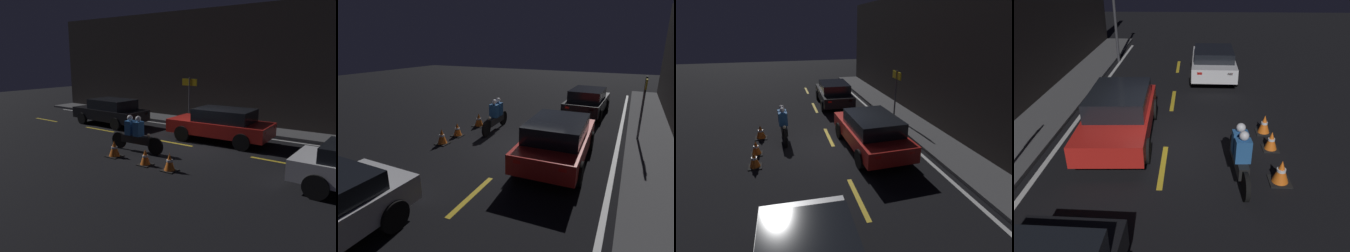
# 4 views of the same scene
# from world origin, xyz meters

# --- Properties ---
(ground_plane) EXTENTS (56.00, 56.00, 0.00)m
(ground_plane) POSITION_xyz_m (0.00, 0.00, 0.00)
(ground_plane) COLOR black
(raised_curb) EXTENTS (28.00, 1.69, 0.13)m
(raised_curb) POSITION_xyz_m (0.00, 4.20, 0.07)
(raised_curb) COLOR #4C4C4F
(raised_curb) RESTS_ON ground
(lane_dash_c) EXTENTS (2.00, 0.14, 0.01)m
(lane_dash_c) POSITION_xyz_m (-1.00, 0.00, 0.00)
(lane_dash_c) COLOR gold
(lane_dash_c) RESTS_ON ground
(lane_dash_d) EXTENTS (2.00, 0.14, 0.01)m
(lane_dash_d) POSITION_xyz_m (3.50, 0.00, 0.00)
(lane_dash_d) COLOR gold
(lane_dash_d) RESTS_ON ground
(lane_dash_e) EXTENTS (2.00, 0.14, 0.01)m
(lane_dash_e) POSITION_xyz_m (8.00, 0.00, 0.00)
(lane_dash_e) COLOR gold
(lane_dash_e) RESTS_ON ground
(lane_solid_kerb) EXTENTS (25.20, 0.14, 0.01)m
(lane_solid_kerb) POSITION_xyz_m (0.00, 3.10, 0.00)
(lane_solid_kerb) COLOR silver
(lane_solid_kerb) RESTS_ON ground
(taxi_red) EXTENTS (4.40, 2.09, 1.44)m
(taxi_red) POSITION_xyz_m (0.57, 1.38, 0.78)
(taxi_red) COLOR red
(taxi_red) RESTS_ON ground
(sedan_white) EXTENTS (4.12, 2.06, 1.32)m
(sedan_white) POSITION_xyz_m (6.45, -1.65, 0.73)
(sedan_white) COLOR silver
(sedan_white) RESTS_ON ground
(motorcycle) EXTENTS (2.42, 0.39, 1.40)m
(motorcycle) POSITION_xyz_m (-1.42, -1.89, 0.65)
(motorcycle) COLOR black
(motorcycle) RESTS_ON ground
(traffic_cone_near) EXTENTS (0.52, 0.52, 0.60)m
(traffic_cone_near) POSITION_xyz_m (-1.58, -2.87, 0.29)
(traffic_cone_near) COLOR black
(traffic_cone_near) RESTS_ON ground
(traffic_cone_mid) EXTENTS (0.45, 0.45, 0.55)m
(traffic_cone_mid) POSITION_xyz_m (-0.03, -2.96, 0.27)
(traffic_cone_mid) COLOR black
(traffic_cone_mid) RESTS_ON ground
(traffic_cone_far) EXTENTS (0.46, 0.46, 0.59)m
(traffic_cone_far) POSITION_xyz_m (0.96, -2.95, 0.29)
(traffic_cone_far) COLOR black
(traffic_cone_far) RESTS_ON ground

